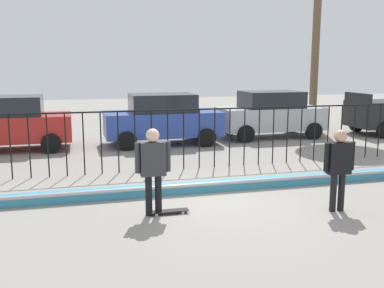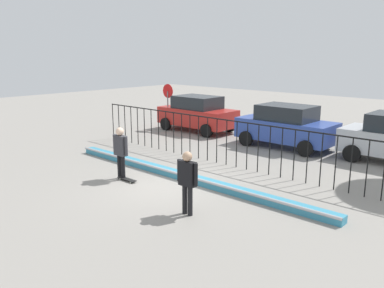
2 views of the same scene
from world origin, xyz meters
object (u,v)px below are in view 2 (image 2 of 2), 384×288
skateboarder (121,148)px  camera_operator (187,177)px  parked_car_red (197,113)px  parked_car_blue (286,126)px  stop_sign (168,100)px  skateboard (127,179)px

skateboarder → camera_operator: 3.78m
skateboarder → parked_car_red: (-3.74, 8.04, -0.09)m
skateboarder → camera_operator: bearing=-24.1°
camera_operator → parked_car_blue: size_ratio=0.40×
parked_car_blue → stop_sign: 7.04m
parked_car_red → stop_sign: stop_sign is taller
parked_car_blue → stop_sign: size_ratio=1.72×
skateboard → camera_operator: 3.60m
parked_car_red → parked_car_blue: 5.46m
skateboarder → camera_operator: skateboarder is taller
skateboard → stop_sign: stop_sign is taller
skateboarder → skateboard: bearing=-17.1°
skateboarder → stop_sign: bearing=112.6°
camera_operator → stop_sign: (-8.98, 8.06, 0.59)m
skateboard → stop_sign: 9.36m
parked_car_red → skateboarder: bearing=-61.9°
skateboarder → skateboard: size_ratio=2.20×
parked_car_blue → stop_sign: (-6.99, -0.52, 0.64)m
skateboarder → parked_car_blue: size_ratio=0.41×
stop_sign → parked_car_blue: bearing=4.3°
skateboard → stop_sign: size_ratio=0.32×
skateboard → camera_operator: (3.40, -0.70, 0.96)m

